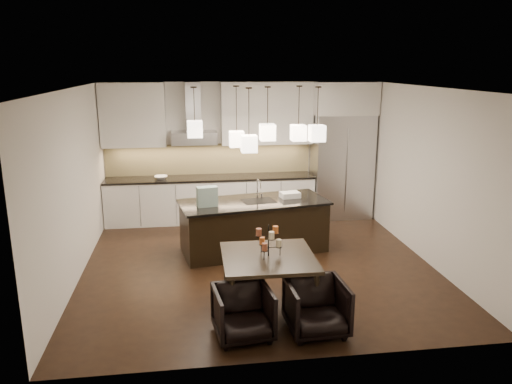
{
  "coord_description": "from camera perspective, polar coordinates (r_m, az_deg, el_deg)",
  "views": [
    {
      "loc": [
        -1.07,
        -7.47,
        3.15
      ],
      "look_at": [
        0.0,
        0.2,
        1.15
      ],
      "focal_mm": 35.0,
      "sensor_mm": 36.0,
      "label": 1
    }
  ],
  "objects": [
    {
      "name": "upper_cab_right",
      "position": [
        10.22,
        1.25,
        8.99
      ],
      "size": [
        1.85,
        0.35,
        1.25
      ],
      "primitive_type": "cube",
      "color": "silver",
      "rests_on": "wall_back"
    },
    {
      "name": "wall_back",
      "position": [
        10.43,
        -1.95,
        4.81
      ],
      "size": [
        5.5,
        0.02,
        2.8
      ],
      "primitive_type": "cube",
      "color": "silver",
      "rests_on": "ground"
    },
    {
      "name": "island_body",
      "position": [
        8.6,
        -0.26,
        -4.01
      ],
      "size": [
        2.54,
        1.36,
        0.85
      ],
      "primitive_type": "cube",
      "rotation": [
        0.0,
        0.0,
        0.17
      ],
      "color": "black",
      "rests_on": "floor"
    },
    {
      "name": "upper_cab_left",
      "position": [
        10.14,
        -13.9,
        8.54
      ],
      "size": [
        1.25,
        0.35,
        1.25
      ],
      "primitive_type": "cube",
      "color": "silver",
      "rests_on": "wall_back"
    },
    {
      "name": "candle_e",
      "position": [
        6.44,
        0.32,
        -4.61
      ],
      "size": [
        0.07,
        0.07,
        0.1
      ],
      "primitive_type": "cylinder",
      "rotation": [
        0.0,
        0.0,
        -0.01
      ],
      "color": "brown",
      "rests_on": "candelabra"
    },
    {
      "name": "hood_canopy",
      "position": [
        10.05,
        -7.07,
        6.19
      ],
      "size": [
        0.9,
        0.52,
        0.24
      ],
      "primitive_type": "cube",
      "color": "#B7B7BA",
      "rests_on": "wall_back"
    },
    {
      "name": "refrigerator",
      "position": [
        10.55,
        9.72,
        2.92
      ],
      "size": [
        1.2,
        0.72,
        2.15
      ],
      "primitive_type": "cube",
      "color": "#B7B7BA",
      "rests_on": "floor"
    },
    {
      "name": "candelabra",
      "position": [
        6.47,
        1.44,
        -5.57
      ],
      "size": [
        0.35,
        0.35,
        0.42
      ],
      "primitive_type": null,
      "rotation": [
        0.0,
        0.0,
        -0.01
      ],
      "color": "black",
      "rests_on": "dining_table"
    },
    {
      "name": "wall_left",
      "position": [
        7.86,
        -20.15,
        0.71
      ],
      "size": [
        0.02,
        5.5,
        2.8
      ],
      "primitive_type": "cube",
      "color": "silver",
      "rests_on": "ground"
    },
    {
      "name": "armchair_right",
      "position": [
        6.16,
        6.94,
        -12.94
      ],
      "size": [
        0.72,
        0.74,
        0.65
      ],
      "primitive_type": "imported",
      "rotation": [
        0.0,
        0.0,
        0.05
      ],
      "color": "black",
      "rests_on": "floor"
    },
    {
      "name": "pendant_c",
      "position": [
        8.11,
        1.32,
        6.84
      ],
      "size": [
        0.24,
        0.24,
        0.26
      ],
      "primitive_type": "cube",
      "color": "#F1E1C7",
      "rests_on": "ceiling"
    },
    {
      "name": "dining_table",
      "position": [
        6.69,
        1.41,
        -10.16
      ],
      "size": [
        1.21,
        1.21,
        0.72
      ],
      "primitive_type": null,
      "rotation": [
        0.0,
        0.0,
        -0.01
      ],
      "color": "black",
      "rests_on": "floor"
    },
    {
      "name": "fridge_panel",
      "position": [
        10.37,
        10.05,
        10.52
      ],
      "size": [
        1.26,
        0.72,
        0.65
      ],
      "primitive_type": "cube",
      "color": "silver",
      "rests_on": "refrigerator"
    },
    {
      "name": "wall_right",
      "position": [
        8.58,
        18.79,
        1.92
      ],
      "size": [
        0.02,
        5.5,
        2.8
      ],
      "primitive_type": "cube",
      "color": "silver",
      "rests_on": "ground"
    },
    {
      "name": "candle_d",
      "position": [
        6.53,
        2.25,
        -4.33
      ],
      "size": [
        0.07,
        0.07,
        0.1
      ],
      "primitive_type": "cylinder",
      "rotation": [
        0.0,
        0.0,
        -0.01
      ],
      "color": "orange",
      "rests_on": "candelabra"
    },
    {
      "name": "candle_c",
      "position": [
        6.37,
        0.99,
        -6.28
      ],
      "size": [
        0.07,
        0.07,
        0.1
      ],
      "primitive_type": "cylinder",
      "rotation": [
        0.0,
        0.0,
        -0.01
      ],
      "color": "brown",
      "rests_on": "candelabra"
    },
    {
      "name": "pendant_a",
      "position": [
        8.06,
        -7.0,
        7.15
      ],
      "size": [
        0.24,
        0.24,
        0.26
      ],
      "primitive_type": "cube",
      "color": "#F1E1C7",
      "rests_on": "ceiling"
    },
    {
      "name": "food_container",
      "position": [
        8.7,
        3.9,
        -0.32
      ],
      "size": [
        0.36,
        0.28,
        0.1
      ],
      "primitive_type": "cube",
      "rotation": [
        0.0,
        0.0,
        0.17
      ],
      "color": "silver",
      "rests_on": "island_top"
    },
    {
      "name": "candle_a",
      "position": [
        6.51,
        2.61,
        -5.84
      ],
      "size": [
        0.07,
        0.07,
        0.1
      ],
      "primitive_type": "cylinder",
      "rotation": [
        0.0,
        0.0,
        -0.01
      ],
      "color": "beige",
      "rests_on": "candelabra"
    },
    {
      "name": "pendant_f",
      "position": [
        7.79,
        -0.81,
        5.54
      ],
      "size": [
        0.24,
        0.24,
        0.26
      ],
      "primitive_type": "cube",
      "color": "#F1E1C7",
      "rests_on": "ceiling"
    },
    {
      "name": "lower_cabinets",
      "position": [
        10.27,
        -5.18,
        -0.88
      ],
      "size": [
        4.21,
        0.62,
        0.88
      ],
      "primitive_type": "cube",
      "color": "silver",
      "rests_on": "floor"
    },
    {
      "name": "pendant_e",
      "position": [
        8.17,
        6.98,
        6.68
      ],
      "size": [
        0.24,
        0.24,
        0.26
      ],
      "primitive_type": "cube",
      "color": "#F1E1C7",
      "rests_on": "ceiling"
    },
    {
      "name": "armchair_left",
      "position": [
        6.03,
        -1.49,
        -13.63
      ],
      "size": [
        0.73,
        0.75,
        0.62
      ],
      "primitive_type": "imported",
      "rotation": [
        0.0,
        0.0,
        0.12
      ],
      "color": "black",
      "rests_on": "floor"
    },
    {
      "name": "wall_front",
      "position": [
        5.14,
        4.58,
        -5.47
      ],
      "size": [
        5.5,
        0.02,
        2.8
      ],
      "primitive_type": "cube",
      "color": "silver",
      "rests_on": "ground"
    },
    {
      "name": "pendant_d",
      "position": [
        8.43,
        4.86,
        6.76
      ],
      "size": [
        0.24,
        0.24,
        0.26
      ],
      "primitive_type": "cube",
      "color": "#F1E1C7",
      "rests_on": "ceiling"
    },
    {
      "name": "candle_b",
      "position": [
        6.59,
        0.71,
        -5.58
      ],
      "size": [
        0.07,
        0.07,
        0.1
      ],
      "primitive_type": "cylinder",
      "rotation": [
        0.0,
        0.0,
        -0.01
      ],
      "color": "orange",
      "rests_on": "candelabra"
    },
    {
      "name": "candle_f",
      "position": [
        6.32,
        1.79,
        -4.98
      ],
      "size": [
        0.07,
        0.07,
        0.1
      ],
      "primitive_type": "cylinder",
      "rotation": [
        0.0,
        0.0,
        -0.01
      ],
      "color": "beige",
      "rests_on": "candelabra"
    },
    {
      "name": "pendant_b",
      "position": [
        8.44,
        -2.23,
        6.06
      ],
      "size": [
        0.24,
        0.24,
        0.26
      ],
      "primitive_type": "cube",
      "color": "#F1E1C7",
      "rests_on": "ceiling"
    },
    {
      "name": "hood_chimney",
      "position": [
        10.1,
        -7.19,
        9.65
      ],
      "size": [
        0.3,
        0.28,
        0.96
      ],
      "primitive_type": "cube",
      "color": "#B7B7BA",
      "rests_on": "hood_canopy"
    },
    {
      "name": "ceiling",
      "position": [
        7.56,
        0.21,
        11.9
      ],
      "size": [
        5.5,
        5.5,
        0.02
      ],
      "primitive_type": "cube",
      "color": "white",
      "rests_on": "wall_back"
    },
    {
      "name": "island_top",
      "position": [
        8.47,
        -0.26,
        -1.16
      ],
      "size": [
        2.63,
        1.45,
        0.04
      ],
      "primitive_type": "cube",
      "rotation": [
        0.0,
        0.0,
        0.17
      ],
      "color": "black",
      "rests_on": "island_body"
    },
    {
      "name": "backsplash",
      "position": [
        10.39,
        -5.36,
        3.79
      ],
      "size": [
        4.21,
        0.02,
        0.63
      ],
      "primitive_type": "cube",
      "color": "tan",
      "rests_on": "countertop"
    },
    {
      "name": "faucet",
      "position": [
        8.53,
        0.16,
        0.36
      ],
      "size": [
        0.13,
        0.24,
        0.37
      ],
      "primitive_type": null,
      "rotation": [
        0.0,
        0.0,
        0.17
      ],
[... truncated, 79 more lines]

